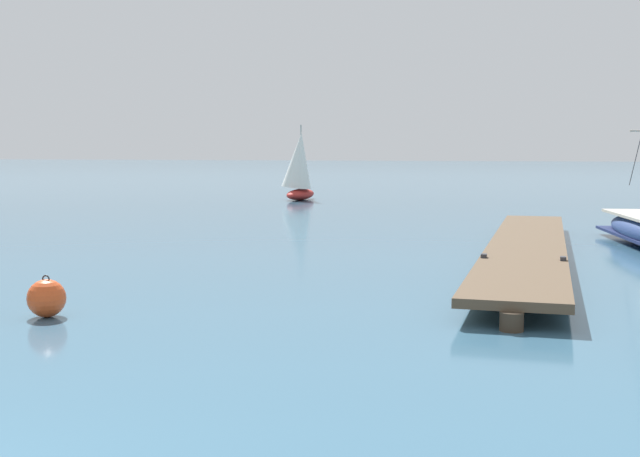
% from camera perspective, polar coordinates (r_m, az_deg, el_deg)
% --- Properties ---
extents(floating_dock, '(1.91, 16.61, 0.53)m').
position_cam_1_polar(floating_dock, '(20.41, 14.53, -1.17)').
color(floating_dock, brown).
rests_on(floating_dock, ground).
extents(mooring_buoy, '(0.62, 0.62, 0.69)m').
position_cam_1_polar(mooring_buoy, '(13.78, -18.88, -4.71)').
color(mooring_buoy, '#E04C1E').
rests_on(mooring_buoy, ground).
extents(distant_sailboat, '(1.96, 3.25, 4.07)m').
position_cam_1_polar(distant_sailboat, '(43.53, -1.49, 4.35)').
color(distant_sailboat, '#AD2823').
rests_on(distant_sailboat, ground).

